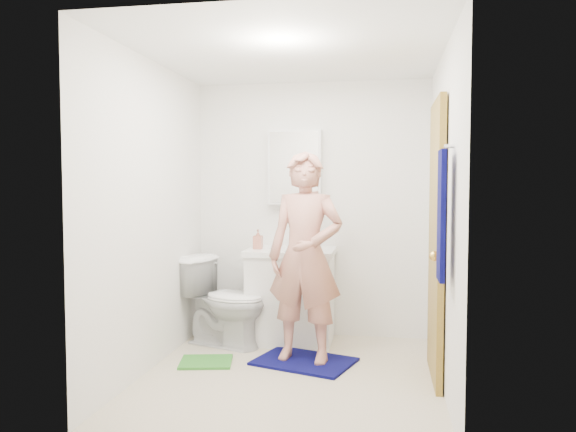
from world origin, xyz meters
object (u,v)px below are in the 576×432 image
object	(u,v)px
vanity_cabinet	(291,298)
toilet	(225,301)
man	(305,256)
towel	(441,215)
soap_dispenser	(258,239)
toothbrush_cup	(306,244)
medicine_cabinet	(295,167)

from	to	relation	value
vanity_cabinet	toilet	bearing A→B (deg)	-158.60
toilet	man	world-z (taller)	man
towel	toilet	distance (m)	2.32
towel	soap_dispenser	world-z (taller)	towel
toothbrush_cup	medicine_cabinet	bearing A→B (deg)	129.73
man	toothbrush_cup	bearing A→B (deg)	105.75
medicine_cabinet	toilet	size ratio (longest dim) A/B	0.88
vanity_cabinet	towel	size ratio (longest dim) A/B	1.00
toothbrush_cup	man	bearing A→B (deg)	-82.86
vanity_cabinet	soap_dispenser	distance (m)	0.62
medicine_cabinet	soap_dispenser	size ratio (longest dim) A/B	3.94
medicine_cabinet	soap_dispenser	distance (m)	0.77
towel	soap_dispenser	size ratio (longest dim) A/B	4.50
medicine_cabinet	toilet	xyz separation A→B (m)	(-0.56, -0.45, -1.20)
soap_dispenser	toothbrush_cup	xyz separation A→B (m)	(0.43, 0.10, -0.04)
soap_dispenser	vanity_cabinet	bearing A→B (deg)	6.60
medicine_cabinet	toilet	world-z (taller)	medicine_cabinet
soap_dispenser	man	xyz separation A→B (m)	(0.51, -0.55, -0.08)
soap_dispenser	toothbrush_cup	distance (m)	0.45
toothbrush_cup	man	distance (m)	0.65
toothbrush_cup	soap_dispenser	bearing A→B (deg)	-167.08
vanity_cabinet	medicine_cabinet	size ratio (longest dim) A/B	1.14
towel	man	size ratio (longest dim) A/B	0.48
toothbrush_cup	man	xyz separation A→B (m)	(0.08, -0.65, -0.03)
vanity_cabinet	toothbrush_cup	xyz separation A→B (m)	(0.13, 0.06, 0.50)
toilet	man	size ratio (longest dim) A/B	0.47
soap_dispenser	toothbrush_cup	world-z (taller)	soap_dispenser
toilet	vanity_cabinet	bearing A→B (deg)	-49.93
toilet	medicine_cabinet	bearing A→B (deg)	-32.98
soap_dispenser	toothbrush_cup	size ratio (longest dim) A/B	1.53
vanity_cabinet	toothbrush_cup	bearing A→B (deg)	25.87
vanity_cabinet	man	bearing A→B (deg)	-69.82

